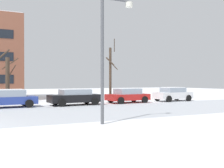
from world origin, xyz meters
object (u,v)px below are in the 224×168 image
parked_car_blue (10,98)px  parked_car_white (173,94)px  parked_car_red (128,95)px  street_lamp (108,46)px  parked_car_black (75,97)px

parked_car_blue → parked_car_white: bearing=-0.8°
parked_car_red → parked_car_white: (5.36, -0.14, 0.02)m
street_lamp → parked_car_white: size_ratio=1.52×
street_lamp → parked_car_blue: (-3.33, 10.96, -3.07)m
parked_car_blue → parked_car_white: size_ratio=1.01×
parked_car_red → parked_car_white: size_ratio=1.01×
parked_car_blue → parked_car_black: bearing=-2.8°
parked_car_blue → parked_car_black: size_ratio=0.90×
parked_car_blue → parked_car_white: (16.07, -0.22, 0.01)m
parked_car_black → parked_car_white: size_ratio=1.12×
parked_car_red → parked_car_blue: bearing=179.6°
parked_car_blue → parked_car_red: bearing=-0.4°
street_lamp → parked_car_black: bearing=79.3°
parked_car_black → parked_car_white: 10.71m
street_lamp → parked_car_red: (7.38, 10.88, -3.08)m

